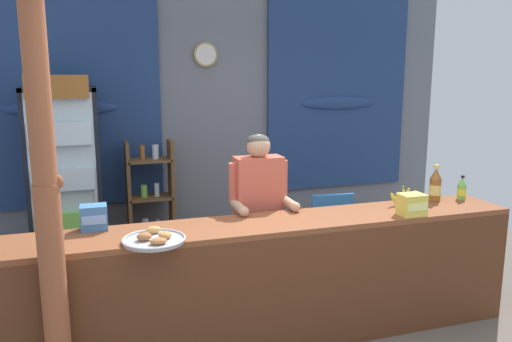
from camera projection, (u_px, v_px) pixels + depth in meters
The scene contains 14 objects.
ground_plane at pixel (251, 308), 4.36m from camera, with size 7.77×7.77×0.00m, color #665B51.
back_wall_curtained at pixel (206, 120), 5.59m from camera, with size 5.78×0.22×2.88m.
stall_counter at pixel (259, 275), 3.58m from camera, with size 4.11×0.52×0.93m.
timber_post at pixel (46, 194), 2.82m from camera, with size 0.17×0.15×2.76m.
drink_fridge at pixel (65, 172), 4.73m from camera, with size 0.64×0.70×1.98m.
bottle_shelf_rack at pixel (151, 201), 5.24m from camera, with size 0.48×0.28×1.31m.
plastic_lawn_chair at pixel (327, 227), 4.98m from camera, with size 0.48×0.48×0.86m.
shopkeeper at pixel (259, 203), 4.10m from camera, with size 0.50×0.42×1.52m.
soda_bottle_iced_tea at pixel (435, 186), 4.24m from camera, with size 0.10×0.10×0.31m.
soda_bottle_lime_soda at pixel (462, 189), 4.29m from camera, with size 0.07×0.07×0.21m.
snack_box_instant_noodle at pixel (412, 205), 3.81m from camera, with size 0.19×0.15×0.16m.
snack_box_biscuit at pixel (94, 217), 3.46m from camera, with size 0.18×0.14×0.17m.
pastry_tray at pixel (154, 239), 3.21m from camera, with size 0.41×0.41×0.07m.
banana_bunch at pixel (404, 197), 4.12m from camera, with size 0.27×0.06×0.16m.
Camera 1 is at (-1.21, -2.81, 1.99)m, focal length 35.37 mm.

